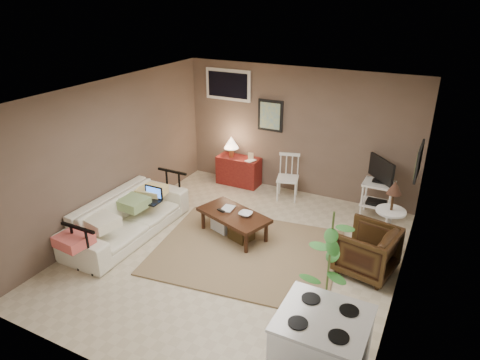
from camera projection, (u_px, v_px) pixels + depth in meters
The scene contains 20 objects.
floor at pixel (236, 254), 6.41m from camera, with size 5.00×5.00×0.00m, color #C1B293.
art_back at pixel (270, 116), 8.07m from camera, with size 0.50×0.03×0.60m, color black.
art_right at pixel (419, 161), 5.73m from camera, with size 0.03×0.60×0.45m, color black.
window at pixel (228, 85), 8.23m from camera, with size 0.96×0.03×0.60m, color silver.
rug at pixel (246, 252), 6.44m from camera, with size 2.66×2.13×0.03m, color olive.
coffee_table at pixel (233, 223), 6.78m from camera, with size 1.27×0.93×0.43m.
sofa at pixel (127, 211), 6.74m from camera, with size 2.21×0.65×0.87m, color white.
sofa_pillows at pixel (118, 213), 6.47m from camera, with size 0.43×2.11×0.15m, color beige, non-canonical shape.
sofa_end_rails at pixel (133, 216), 6.71m from camera, with size 0.60×2.21×0.74m, color black, non-canonical shape.
laptop at pixel (152, 197), 6.91m from camera, with size 0.34×0.25×0.23m.
red_console at pixel (238, 168), 8.59m from camera, with size 0.86×0.38×0.99m.
spindle_chair at pixel (288, 179), 7.98m from camera, with size 0.47×0.47×0.85m.
tv_stand at pixel (379, 187), 7.22m from camera, with size 0.51×0.51×1.09m.
side_table at pixel (391, 209), 6.20m from camera, with size 0.43×0.43×1.15m.
armchair at pixel (367, 248), 5.86m from camera, with size 0.73×0.68×0.75m, color #30200D.
potted_plant at pixel (328, 271), 4.59m from camera, with size 0.40×0.40×1.60m.
stove at pixel (320, 360), 3.91m from camera, with size 0.79×0.74×1.03m.
bowl at pixel (246, 209), 6.61m from camera, with size 0.21×0.05×0.21m, color #371A0F.
book_table at pixel (223, 201), 6.83m from camera, with size 0.18×0.02×0.25m, color #371A0F.
book_console at pixel (248, 155), 8.32m from camera, with size 0.15×0.02×0.20m, color #371A0F.
Camera 1 is at (2.49, -4.80, 3.62)m, focal length 32.00 mm.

